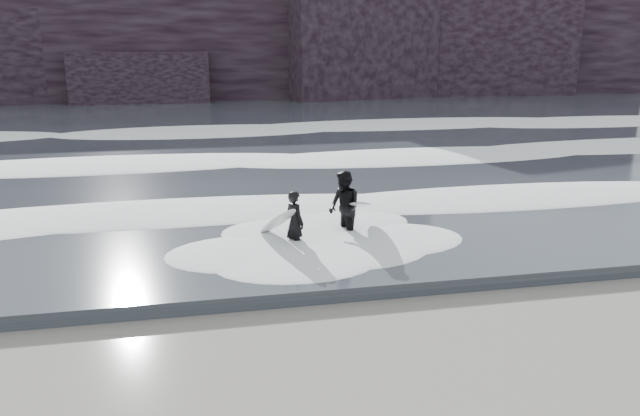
% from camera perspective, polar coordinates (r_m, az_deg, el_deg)
% --- Properties ---
extents(ground, '(120.00, 120.00, 0.00)m').
position_cam_1_polar(ground, '(10.14, 17.35, -14.17)').
color(ground, '#7D5A57').
rests_on(ground, ground).
extents(sea, '(90.00, 52.00, 0.30)m').
position_cam_1_polar(sea, '(37.22, -4.67, 7.81)').
color(sea, '#323841').
rests_on(sea, ground).
extents(headland, '(70.00, 9.00, 10.00)m').
position_cam_1_polar(headland, '(53.83, -7.17, 15.16)').
color(headland, black).
rests_on(headland, ground).
extents(foam_near, '(60.00, 3.20, 0.20)m').
position_cam_1_polar(foam_near, '(17.82, 3.51, 0.64)').
color(foam_near, white).
rests_on(foam_near, sea).
extents(foam_mid, '(60.00, 4.00, 0.24)m').
position_cam_1_polar(foam_mid, '(24.48, -0.81, 4.69)').
color(foam_mid, white).
rests_on(foam_mid, sea).
extents(foam_far, '(60.00, 4.80, 0.30)m').
position_cam_1_polar(foam_far, '(33.25, -3.80, 7.48)').
color(foam_far, white).
rests_on(foam_far, sea).
extents(surfer_left, '(1.19, 1.73, 1.51)m').
position_cam_1_polar(surfer_left, '(14.46, -2.70, -1.31)').
color(surfer_left, black).
rests_on(surfer_left, ground).
extents(surfer_right, '(1.44, 2.13, 1.80)m').
position_cam_1_polar(surfer_right, '(15.16, 2.39, 0.05)').
color(surfer_right, black).
rests_on(surfer_right, ground).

